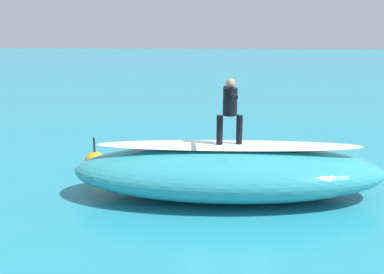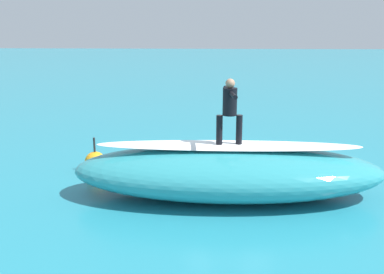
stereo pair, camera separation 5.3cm
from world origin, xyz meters
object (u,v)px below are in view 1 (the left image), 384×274
Objects in this scene: surfer_riding at (230,107)px; surfer_paddling at (163,151)px; surfboard_paddling at (164,157)px; surfboard_riding at (229,146)px; buoy_marker at (95,162)px.

surfer_paddling is (2.05, -3.36, -2.15)m from surfer_riding.
surfer_paddling is at bearing -65.41° from surfer_riding.
surfer_paddling is at bearing -180.00° from surfboard_paddling.
surfboard_riding is 4.10m from surfer_paddling.
buoy_marker is at bearing -31.28° from surfboard_riding.
surfer_paddling is at bearing -65.41° from surfboard_riding.
surfer_riding is (0.00, 0.00, 1.01)m from surfboard_riding.
surfer_riding reaches higher than buoy_marker.
surfboard_riding is at bearing 155.58° from buoy_marker.
surfboard_riding reaches higher than surfboard_paddling.
surfer_riding is 4.47m from surfboard_paddling.
surfboard_paddling is at bearing -65.04° from surfer_riding.
surfboard_paddling is at bearing -65.04° from surfboard_riding.
surfer_riding reaches higher than surfboard_paddling.
surfboard_riding is 2.00× the size of buoy_marker.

